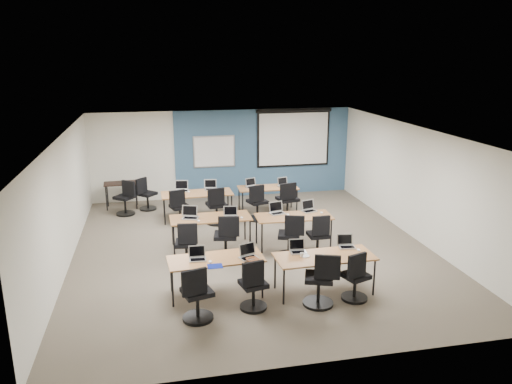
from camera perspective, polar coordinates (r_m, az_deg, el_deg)
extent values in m
cube|color=#6B6354|center=(11.57, -0.39, -6.52)|extent=(8.00, 9.00, 0.02)
cube|color=white|center=(10.84, -0.42, 6.82)|extent=(8.00, 9.00, 0.02)
cube|color=beige|center=(15.45, -3.72, 4.35)|extent=(8.00, 0.04, 2.70)
cube|color=beige|center=(7.04, 6.97, -9.79)|extent=(8.00, 0.04, 2.70)
cube|color=beige|center=(11.09, -21.12, -1.20)|extent=(0.04, 9.00, 2.70)
cube|color=beige|center=(12.52, 17.85, 0.95)|extent=(0.04, 9.00, 2.70)
cube|color=#3D5977|center=(15.64, 0.85, 4.52)|extent=(5.50, 0.04, 2.70)
cube|color=#A8AEB6|center=(15.32, -4.80, 4.62)|extent=(1.28, 0.02, 0.98)
cube|color=white|center=(15.31, -4.80, 4.61)|extent=(1.20, 0.02, 0.90)
cube|color=black|center=(15.74, 4.30, 6.21)|extent=(2.32, 0.03, 1.82)
cube|color=white|center=(15.73, 4.31, 6.06)|extent=(2.20, 0.02, 1.62)
cylinder|color=black|center=(15.61, 4.37, 9.25)|extent=(2.40, 0.10, 0.10)
cube|color=#A86A40|center=(9.25, -4.62, -7.63)|extent=(1.75, 0.73, 0.03)
cylinder|color=black|center=(9.07, -9.51, -10.83)|extent=(0.04, 0.04, 0.70)
cylinder|color=black|center=(9.25, 0.75, -10.06)|extent=(0.04, 0.04, 0.70)
cylinder|color=black|center=(9.62, -9.68, -9.24)|extent=(0.04, 0.04, 0.70)
cylinder|color=black|center=(9.79, -0.03, -8.55)|extent=(0.04, 0.04, 0.70)
cube|color=#8D5C3B|center=(9.41, 7.84, -7.31)|extent=(1.85, 0.77, 0.03)
cylinder|color=black|center=(9.04, 3.20, -10.72)|extent=(0.04, 0.04, 0.70)
cylinder|color=black|center=(9.60, 13.34, -9.52)|extent=(0.04, 0.04, 0.70)
cylinder|color=black|center=(9.61, 2.19, -9.05)|extent=(0.04, 0.04, 0.70)
cylinder|color=black|center=(10.13, 11.80, -8.04)|extent=(0.04, 0.04, 0.70)
cube|color=#975A37|center=(11.48, -5.22, -2.96)|extent=(1.84, 0.77, 0.03)
cylinder|color=black|center=(11.24, -9.35, -5.49)|extent=(0.04, 0.04, 0.70)
cylinder|color=black|center=(11.42, -0.68, -4.93)|extent=(0.04, 0.04, 0.70)
cylinder|color=black|center=(11.84, -9.51, -4.39)|extent=(0.04, 0.04, 0.70)
cylinder|color=black|center=(12.02, -1.28, -3.87)|extent=(0.04, 0.04, 0.70)
cube|color=#A2662B|center=(11.56, 4.32, -2.80)|extent=(1.75, 0.73, 0.03)
cylinder|color=black|center=(11.21, 0.69, -5.33)|extent=(0.04, 0.04, 0.70)
cylinder|color=black|center=(11.65, 8.57, -4.69)|extent=(0.04, 0.04, 0.70)
cylinder|color=black|center=(11.77, 0.04, -4.29)|extent=(0.04, 0.04, 0.70)
cylinder|color=black|center=(12.19, 7.59, -3.72)|extent=(0.04, 0.04, 0.70)
cube|color=brown|center=(13.49, -6.76, -0.16)|extent=(1.89, 0.79, 0.03)
cylinder|color=black|center=(13.23, -10.40, -2.28)|extent=(0.04, 0.04, 0.70)
cylinder|color=black|center=(13.38, -2.79, -1.84)|extent=(0.04, 0.04, 0.70)
cylinder|color=black|center=(13.87, -10.49, -1.45)|extent=(0.04, 0.04, 0.70)
cylinder|color=black|center=(14.01, -3.22, -1.03)|extent=(0.04, 0.04, 0.70)
cube|color=#9D6227|center=(13.97, 1.36, 0.50)|extent=(1.66, 0.69, 0.03)
cylinder|color=black|center=(13.65, -1.53, -1.46)|extent=(0.04, 0.04, 0.70)
cylinder|color=black|center=(14.00, 4.70, -1.08)|extent=(0.04, 0.04, 0.70)
cylinder|color=black|center=(14.19, -1.95, -0.80)|extent=(0.04, 0.04, 0.70)
cylinder|color=black|center=(14.53, 4.06, -0.44)|extent=(0.04, 0.04, 0.70)
cube|color=silver|center=(9.18, -6.68, -7.69)|extent=(0.30, 0.22, 0.02)
cube|color=black|center=(9.16, -6.67, -7.67)|extent=(0.26, 0.13, 0.00)
cube|color=silver|center=(9.25, -6.77, -6.73)|extent=(0.30, 0.06, 0.21)
cube|color=black|center=(9.24, -6.77, -6.75)|extent=(0.27, 0.04, 0.17)
ellipsoid|color=white|center=(9.07, -5.25, -7.93)|extent=(0.07, 0.11, 0.04)
cylinder|color=black|center=(8.78, -6.64, -14.07)|extent=(0.53, 0.53, 0.05)
cylinder|color=black|center=(8.68, -6.68, -12.88)|extent=(0.06, 0.06, 0.47)
cube|color=black|center=(8.55, -6.74, -11.27)|extent=(0.47, 0.47, 0.08)
cube|color=black|center=(8.24, -7.06, -10.19)|extent=(0.43, 0.06, 0.44)
cube|color=#A2A2AC|center=(9.20, -0.84, -7.53)|extent=(0.32, 0.24, 0.02)
cube|color=black|center=(9.18, -0.81, -7.51)|extent=(0.28, 0.14, 0.00)
cube|color=#A2A2AC|center=(9.27, -0.99, -6.52)|extent=(0.32, 0.06, 0.22)
cube|color=black|center=(9.26, -0.98, -6.54)|extent=(0.28, 0.04, 0.18)
ellipsoid|color=white|center=(9.16, 0.08, -7.63)|extent=(0.08, 0.11, 0.04)
cylinder|color=black|center=(9.05, -0.30, -12.97)|extent=(0.48, 0.48, 0.05)
cylinder|color=black|center=(8.97, -0.30, -11.90)|extent=(0.06, 0.06, 0.43)
cube|color=black|center=(8.85, -0.31, -10.44)|extent=(0.43, 0.43, 0.08)
cube|color=black|center=(8.55, -0.33, -9.33)|extent=(0.39, 0.06, 0.44)
cube|color=silver|center=(9.48, 4.87, -6.88)|extent=(0.30, 0.22, 0.02)
cube|color=black|center=(9.45, 4.91, -6.86)|extent=(0.26, 0.13, 0.00)
cube|color=silver|center=(9.54, 4.68, -5.97)|extent=(0.30, 0.06, 0.21)
cube|color=black|center=(9.53, 4.70, -5.99)|extent=(0.26, 0.04, 0.17)
ellipsoid|color=white|center=(9.38, 7.73, -7.20)|extent=(0.08, 0.11, 0.04)
cylinder|color=black|center=(9.24, 7.09, -12.48)|extent=(0.55, 0.55, 0.05)
cylinder|color=black|center=(9.14, 7.14, -11.26)|extent=(0.06, 0.06, 0.49)
cube|color=black|center=(9.01, 7.20, -9.65)|extent=(0.49, 0.49, 0.08)
cube|color=black|center=(8.74, 8.17, -8.51)|extent=(0.45, 0.06, 0.44)
cube|color=#AAAAAA|center=(9.84, 10.36, -6.23)|extent=(0.31, 0.22, 0.02)
cube|color=black|center=(9.81, 10.41, -6.20)|extent=(0.26, 0.13, 0.00)
cube|color=#AAAAAA|center=(9.90, 10.13, -5.34)|extent=(0.31, 0.06, 0.21)
cube|color=black|center=(9.89, 10.15, -5.36)|extent=(0.27, 0.04, 0.17)
ellipsoid|color=white|center=(9.74, 11.66, -6.50)|extent=(0.07, 0.11, 0.04)
cylinder|color=black|center=(9.52, 11.15, -11.76)|extent=(0.48, 0.48, 0.05)
cylinder|color=black|center=(9.44, 11.21, -10.74)|extent=(0.06, 0.06, 0.43)
cube|color=black|center=(9.33, 11.30, -9.35)|extent=(0.43, 0.43, 0.08)
cube|color=black|center=(9.04, 11.46, -8.25)|extent=(0.39, 0.06, 0.44)
cube|color=silver|center=(11.43, -7.50, -2.97)|extent=(0.36, 0.26, 0.02)
cube|color=black|center=(11.41, -7.50, -2.95)|extent=(0.30, 0.15, 0.00)
cube|color=silver|center=(11.52, -7.58, -2.12)|extent=(0.36, 0.07, 0.25)
cube|color=black|center=(11.51, -7.58, -2.13)|extent=(0.31, 0.05, 0.20)
ellipsoid|color=white|center=(11.22, -6.57, -3.29)|extent=(0.07, 0.11, 0.04)
cylinder|color=black|center=(10.86, -7.90, -8.06)|extent=(0.50, 0.50, 0.05)
cylinder|color=black|center=(10.78, -7.94, -7.10)|extent=(0.06, 0.06, 0.44)
cube|color=black|center=(10.68, -7.99, -5.80)|extent=(0.44, 0.44, 0.08)
cube|color=black|center=(10.40, -7.83, -4.75)|extent=(0.41, 0.06, 0.44)
cube|color=#B9B9C6|center=(11.40, -2.83, -2.90)|extent=(0.31, 0.23, 0.02)
cube|color=black|center=(11.38, -2.82, -2.88)|extent=(0.27, 0.13, 0.00)
cube|color=#B9B9C6|center=(11.48, -2.94, -2.14)|extent=(0.31, 0.06, 0.22)
cube|color=black|center=(11.47, -2.93, -2.15)|extent=(0.28, 0.04, 0.18)
ellipsoid|color=white|center=(11.36, -1.64, -2.94)|extent=(0.07, 0.11, 0.04)
cylinder|color=black|center=(11.09, -3.47, -7.42)|extent=(0.55, 0.55, 0.05)
cylinder|color=black|center=(11.00, -3.48, -6.36)|extent=(0.06, 0.06, 0.49)
cube|color=black|center=(10.90, -3.51, -4.98)|extent=(0.49, 0.49, 0.08)
cube|color=black|center=(10.61, -3.13, -3.95)|extent=(0.45, 0.06, 0.44)
cube|color=#ABABAC|center=(11.66, 2.44, -2.46)|extent=(0.34, 0.25, 0.02)
cube|color=black|center=(11.64, 2.47, -2.44)|extent=(0.29, 0.15, 0.00)
cube|color=#ABABAC|center=(11.75, 2.29, -1.66)|extent=(0.34, 0.06, 0.24)
cube|color=black|center=(11.74, 2.30, -1.67)|extent=(0.30, 0.04, 0.19)
ellipsoid|color=white|center=(11.59, 3.66, -2.58)|extent=(0.09, 0.12, 0.04)
cylinder|color=black|center=(11.19, 3.74, -7.20)|extent=(0.53, 0.53, 0.05)
cylinder|color=black|center=(11.11, 3.76, -6.21)|extent=(0.06, 0.06, 0.47)
cube|color=black|center=(11.01, 3.79, -4.89)|extent=(0.47, 0.47, 0.08)
cube|color=black|center=(10.75, 4.43, -3.83)|extent=(0.43, 0.06, 0.44)
cube|color=#A7A7AB|center=(11.89, 6.13, -2.19)|extent=(0.33, 0.24, 0.02)
cube|color=black|center=(11.86, 6.16, -2.17)|extent=(0.28, 0.14, 0.00)
cube|color=#A7A7AB|center=(11.97, 5.96, -1.43)|extent=(0.33, 0.06, 0.23)
cube|color=black|center=(11.96, 5.97, -1.44)|extent=(0.29, 0.04, 0.19)
ellipsoid|color=white|center=(11.81, 7.50, -2.34)|extent=(0.09, 0.12, 0.04)
cylinder|color=black|center=(11.34, 7.01, -6.96)|extent=(0.48, 0.48, 0.05)
cylinder|color=black|center=(11.27, 7.04, -6.07)|extent=(0.06, 0.06, 0.43)
cube|color=black|center=(11.18, 7.09, -4.86)|extent=(0.43, 0.43, 0.08)
cube|color=black|center=(10.91, 7.45, -3.83)|extent=(0.39, 0.06, 0.44)
cube|color=#ADADB6|center=(13.71, -8.45, 0.14)|extent=(0.36, 0.26, 0.02)
cube|color=black|center=(13.69, -8.44, 0.17)|extent=(0.30, 0.15, 0.00)
cube|color=#ADADB6|center=(13.81, -8.51, 0.84)|extent=(0.36, 0.07, 0.25)
cube|color=black|center=(13.80, -8.50, 0.83)|extent=(0.31, 0.05, 0.20)
ellipsoid|color=white|center=(13.58, -7.66, 0.03)|extent=(0.07, 0.10, 0.04)
cylinder|color=black|center=(13.31, -8.63, -3.57)|extent=(0.51, 0.51, 0.05)
cylinder|color=black|center=(13.24, -8.67, -2.75)|extent=(0.06, 0.06, 0.45)
cube|color=black|center=(13.16, -8.72, -1.65)|extent=(0.45, 0.45, 0.08)
cube|color=black|center=(12.89, -8.99, -0.74)|extent=(0.41, 0.06, 0.44)
cube|color=silver|center=(13.76, -5.15, 0.31)|extent=(0.34, 0.25, 0.02)
cube|color=black|center=(13.73, -5.15, 0.33)|extent=(0.29, 0.14, 0.00)
cube|color=silver|center=(13.85, -5.23, 0.97)|extent=(0.34, 0.06, 0.23)
cube|color=black|center=(13.84, -5.23, 0.96)|extent=(0.30, 0.04, 0.19)
ellipsoid|color=white|center=(13.64, -3.67, 0.21)|extent=(0.06, 0.09, 0.03)
cylinder|color=black|center=(13.27, -4.49, -3.49)|extent=(0.54, 0.54, 0.05)
cylinder|color=black|center=(13.21, -4.51, -2.60)|extent=(0.06, 0.06, 0.48)
cube|color=black|center=(13.12, -4.54, -1.44)|extent=(0.48, 0.48, 0.08)
cube|color=black|center=(12.83, -4.58, -0.53)|extent=(0.44, 0.06, 0.44)
cube|color=silver|center=(13.94, -0.52, 0.57)|extent=(0.31, 0.23, 0.02)
cube|color=black|center=(13.92, -0.50, 0.60)|extent=(0.26, 0.13, 0.00)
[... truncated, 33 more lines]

